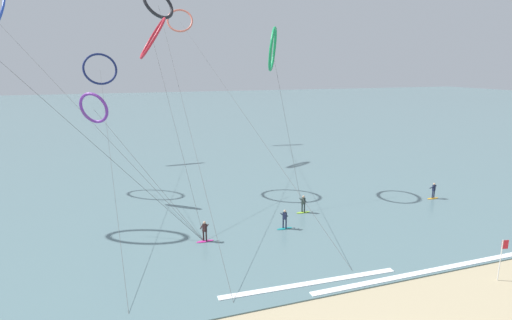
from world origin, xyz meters
TOP-DOWN VIEW (x-y plane):
  - sea_water at (0.00, 107.69)m, footprint 400.00×200.00m
  - surfer_lime at (4.20, 21.21)m, footprint 1.40×0.69m
  - surfer_magenta at (-5.96, 17.84)m, footprint 1.40×0.73m
  - surfer_teal at (1.00, 18.17)m, footprint 1.40×0.73m
  - surfer_amber at (18.86, 20.56)m, footprint 1.40×0.63m
  - kite_violet at (-13.80, 30.51)m, footprint 9.46×14.06m
  - kite_charcoal at (-5.25, 47.85)m, footprint 5.46×41.60m
  - kite_navy at (-13.36, 49.65)m, footprint 4.73×41.43m
  - kite_coral at (-0.22, 61.35)m, footprint 5.12×53.39m
  - kite_emerald at (3.87, 28.59)m, footprint 2.68×9.60m
  - kite_crimson at (-7.67, 33.06)m, footprint 3.21×17.74m
  - beach_flag at (10.89, 5.80)m, footprint 0.47×0.13m
  - wave_crest_near at (8.26, 8.12)m, footprint 19.58×0.51m
  - wave_crest_mid at (-0.95, 9.31)m, footprint 12.07×0.97m

SIDE VIEW (x-z plane):
  - sea_water at x=0.00m, z-range 0.00..0.08m
  - wave_crest_near at x=8.26m, z-range 0.00..0.12m
  - wave_crest_mid at x=-0.95m, z-range 0.00..0.12m
  - surfer_lime at x=4.20m, z-range -0.03..1.67m
  - surfer_magenta at x=-5.96m, z-range -0.03..1.67m
  - surfer_teal at x=1.00m, z-range -0.03..1.67m
  - surfer_amber at x=18.86m, z-range -0.03..1.67m
  - beach_flag at x=10.89m, z-range 0.47..3.30m
  - kite_violet at x=-13.80m, z-range 4.03..15.26m
  - kite_navy at x=-13.36m, z-range 5.47..20.86m
  - kite_emerald at x=3.87m, z-range 6.51..24.05m
  - kite_crimson at x=-7.67m, z-range 7.10..25.65m
  - kite_coral at x=-0.22m, z-range 9.47..32.63m
  - kite_charcoal at x=-5.25m, z-range 9.79..33.79m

